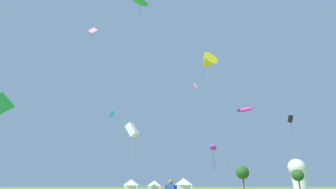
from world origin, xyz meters
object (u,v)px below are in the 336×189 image
Objects in this scene: kite_pink_diamond at (93,33)px; festival_tent_center at (184,184)px; kite_green_parafoil at (140,2)px; festival_tent_right at (154,185)px; kite_yellow_delta at (207,63)px; kite_pink_box at (195,87)px; kite_magenta_parafoil at (244,110)px; observatory_dome at (298,172)px; kite_white_box at (132,130)px; kite_purple_parafoil at (213,148)px; tree_distant_right at (242,172)px; festival_tent_left at (131,184)px; kite_black_box at (290,119)px; tree_distant_left at (298,175)px; kite_cyan_box at (112,114)px.

festival_tent_center is (24.91, 22.28, -34.20)m from kite_pink_diamond.
kite_green_parafoil is 49.08m from festival_tent_right.
kite_pink_box is at bearing 85.48° from kite_yellow_delta.
kite_magenta_parafoil reaches higher than observatory_dome.
kite_purple_parafoil is (16.78, 4.81, -2.43)m from kite_white_box.
kite_magenta_parafoil is at bearing -109.64° from tree_distant_right.
kite_magenta_parafoil reaches higher than festival_tent_right.
kite_magenta_parafoil is 64.34m from observatory_dome.
kite_yellow_delta reaches higher than festival_tent_center.
tree_distant_right is at bearing 47.28° from kite_white_box.
tree_distant_right is (20.96, 26.96, -20.13)m from kite_pink_box.
festival_tent_left is at bearing 66.00° from kite_pink_diamond.
kite_black_box is 10.79m from kite_magenta_parafoil.
kite_purple_parafoil is 58.27m from observatory_dome.
tree_distant_left is at bearing 32.55° from kite_white_box.
kite_white_box is 62.46m from tree_distant_left.
observatory_dome reaches higher than kite_purple_parafoil.
festival_tent_center is (12.90, 37.18, -31.35)m from kite_green_parafoil.
kite_black_box is at bearing -30.85° from kite_cyan_box.
festival_tent_center is at bearing 41.80° from kite_pink_diamond.
kite_pink_diamond is 39.02m from kite_purple_parafoil.
kite_yellow_delta is 40.08m from festival_tent_center.
tree_distant_left is at bearing 8.54° from festival_tent_center.
tree_distant_right is (-16.35, 5.57, 1.10)m from tree_distant_left.
kite_cyan_box is (4.11, 14.32, -16.20)m from kite_pink_diamond.
tree_distant_right reaches higher than festival_tent_right.
kite_cyan_box is 49.27m from tree_distant_right.
tree_distant_right is (37.20, 11.36, 3.86)m from festival_tent_left.
kite_pink_box is at bearing 105.57° from kite_magenta_parafoil.
kite_pink_diamond is 2.70× the size of kite_black_box.
kite_black_box is 45.20m from festival_tent_left.
observatory_dome is at bearing 42.64° from kite_green_parafoil.
kite_cyan_box is at bearing 73.97° from kite_pink_diamond.
tree_distant_right is (43.00, 19.32, -14.33)m from kite_cyan_box.
kite_purple_parafoil is at bearing -137.16° from observatory_dome.
observatory_dome is (60.67, 16.77, 4.35)m from festival_tent_left.
kite_pink_box is 5.18× the size of festival_tent_center.
festival_tent_left is 0.43× the size of observatory_dome.
kite_black_box is 3.48× the size of festival_tent_right.
kite_white_box is 53.35m from tree_distant_right.
kite_white_box is (11.13, -5.33, -24.84)m from kite_pink_diamond.
festival_tent_center is (13.78, 27.61, -9.36)m from kite_white_box.
kite_pink_diamond is at bearing -126.41° from festival_tent_right.
tree_distant_left is at bearing -18.81° from tree_distant_right.
kite_pink_diamond is 1.84× the size of kite_cyan_box.
kite_yellow_delta is 6.05× the size of festival_tent_right.
kite_yellow_delta is at bearing -25.90° from kite_pink_diamond.
tree_distant_right is (5.70, 41.60, -7.82)m from kite_black_box.
kite_pink_diamond is 4.88× the size of tree_distant_right.
kite_black_box is at bearing -43.83° from festival_tent_left.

